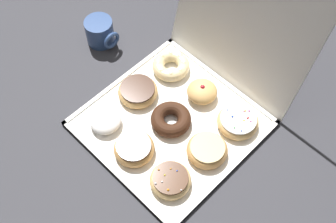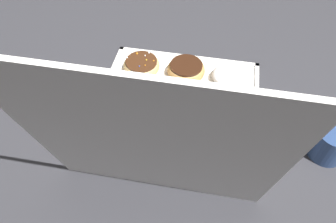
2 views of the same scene
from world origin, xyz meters
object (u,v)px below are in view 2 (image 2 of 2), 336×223
object	(u,v)px
powdered_filled_donut_0	(228,76)
chocolate_frosted_donut_1	(186,70)
donut_box	(176,109)
coffee_mug	(330,142)
chocolate_cake_ring_donut_4	(177,103)
sprinkle_donut_2	(142,65)
chocolate_frosted_donut_3	(227,112)
glazed_ring_donut_5	(127,97)
jelly_filled_donut_7	(166,142)
cruller_donut_6	(223,154)
sprinkle_donut_8	(113,134)

from	to	relation	value
powdered_filled_donut_0	chocolate_frosted_donut_1	xyz separation A→B (m)	(0.12, -0.00, 0.00)
donut_box	coffee_mug	world-z (taller)	coffee_mug
donut_box	chocolate_cake_ring_donut_4	world-z (taller)	chocolate_cake_ring_donut_4
coffee_mug	powdered_filled_donut_0	bearing A→B (deg)	-38.28
sprinkle_donut_2	chocolate_frosted_donut_3	world-z (taller)	sprinkle_donut_2
chocolate_frosted_donut_3	glazed_ring_donut_5	size ratio (longest dim) A/B	1.04
chocolate_frosted_donut_1	jelly_filled_donut_7	xyz separation A→B (m)	(0.01, 0.27, 0.00)
coffee_mug	glazed_ring_donut_5	bearing A→B (deg)	-7.33
sprinkle_donut_2	jelly_filled_donut_7	distance (m)	0.29
donut_box	glazed_ring_donut_5	world-z (taller)	glazed_ring_donut_5
chocolate_frosted_donut_3	chocolate_cake_ring_donut_4	distance (m)	0.14
powdered_filled_donut_0	coffee_mug	xyz separation A→B (m)	(-0.25, 0.20, 0.01)
cruller_donut_6	sprinkle_donut_8	xyz separation A→B (m)	(0.27, -0.01, -0.00)
chocolate_frosted_donut_3	glazed_ring_donut_5	distance (m)	0.27
donut_box	glazed_ring_donut_5	distance (m)	0.14
chocolate_frosted_donut_3	sprinkle_donut_8	xyz separation A→B (m)	(0.27, 0.12, -0.00)
donut_box	sprinkle_donut_8	xyz separation A→B (m)	(0.14, 0.13, 0.02)
chocolate_frosted_donut_3	coffee_mug	world-z (taller)	coffee_mug
donut_box	sprinkle_donut_2	size ratio (longest dim) A/B	4.06
chocolate_frosted_donut_1	jelly_filled_donut_7	size ratio (longest dim) A/B	1.25
chocolate_frosted_donut_1	powdered_filled_donut_0	bearing A→B (deg)	178.57
sprinkle_donut_2	donut_box	bearing A→B (deg)	134.15
glazed_ring_donut_5	chocolate_frosted_donut_1	bearing A→B (deg)	-136.57
sprinkle_donut_2	cruller_donut_6	bearing A→B (deg)	134.32
chocolate_frosted_donut_3	chocolate_cake_ring_donut_4	bearing A→B (deg)	-3.30
chocolate_frosted_donut_3	glazed_ring_donut_5	world-z (taller)	glazed_ring_donut_5
chocolate_cake_ring_donut_4	glazed_ring_donut_5	xyz separation A→B (m)	(0.14, 0.00, 0.00)
powdered_filled_donut_0	glazed_ring_donut_5	bearing A→B (deg)	26.55
donut_box	cruller_donut_6	size ratio (longest dim) A/B	3.86
powdered_filled_donut_0	sprinkle_donut_8	distance (m)	0.37
chocolate_frosted_donut_1	chocolate_cake_ring_donut_4	world-z (taller)	chocolate_frosted_donut_1
sprinkle_donut_2	cruller_donut_6	size ratio (longest dim) A/B	0.95
donut_box	coffee_mug	bearing A→B (deg)	170.07
donut_box	sprinkle_donut_2	distance (m)	0.19
glazed_ring_donut_5	powdered_filled_donut_0	bearing A→B (deg)	-153.45
sprinkle_donut_8	sprinkle_donut_2	bearing A→B (deg)	-92.19
chocolate_frosted_donut_1	coffee_mug	bearing A→B (deg)	151.62
jelly_filled_donut_7	coffee_mug	distance (m)	0.39
donut_box	chocolate_cake_ring_donut_4	distance (m)	0.02
sprinkle_donut_8	coffee_mug	bearing A→B (deg)	-173.22
jelly_filled_donut_7	sprinkle_donut_8	bearing A→B (deg)	-0.60
jelly_filled_donut_7	chocolate_cake_ring_donut_4	bearing A→B (deg)	-91.51
powdered_filled_donut_0	sprinkle_donut_8	world-z (taller)	same
sprinkle_donut_2	glazed_ring_donut_5	world-z (taller)	sprinkle_donut_2
chocolate_cake_ring_donut_4	jelly_filled_donut_7	distance (m)	0.13
sprinkle_donut_2	chocolate_frosted_donut_1	bearing A→B (deg)	-178.34
donut_box	cruller_donut_6	bearing A→B (deg)	134.48
cruller_donut_6	coffee_mug	size ratio (longest dim) A/B	1.05
glazed_ring_donut_5	sprinkle_donut_8	size ratio (longest dim) A/B	0.96
sprinkle_donut_8	jelly_filled_donut_7	bearing A→B (deg)	179.40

